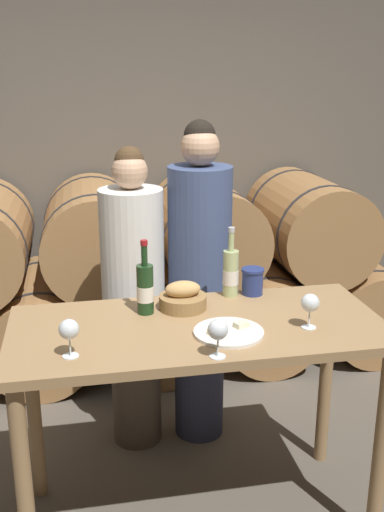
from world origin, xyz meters
The scene contains 13 objects.
stone_wall_back centered at (0.00, 2.17, 1.60)m, with size 10.00×0.12×3.20m.
barrel_stack centered at (0.00, 1.57, 0.59)m, with size 3.58×0.96×1.25m.
tasting_table centered at (0.00, 0.00, 0.80)m, with size 1.54×0.69×0.94m.
person_left centered at (-0.20, 0.65, 0.81)m, with size 0.32×0.32×1.59m.
person_right centered at (0.14, 0.65, 0.88)m, with size 0.32×0.32×1.71m.
wine_bottle_red centered at (-0.20, 0.16, 1.05)m, with size 0.07×0.07×0.32m.
wine_bottle_white centered at (0.21, 0.29, 1.05)m, with size 0.07×0.07×0.32m.
blue_crock centered at (0.31, 0.29, 1.01)m, with size 0.10×0.10×0.12m.
bread_basket centered at (-0.03, 0.18, 0.99)m, with size 0.21×0.21×0.12m.
cheese_plate centered at (0.10, -0.12, 0.95)m, with size 0.28×0.28×0.04m.
wine_glass_far_left centered at (-0.51, -0.19, 1.05)m, with size 0.07×0.07×0.15m.
wine_glass_left centered at (0.01, -0.30, 1.05)m, with size 0.07×0.07×0.15m.
wine_glass_center centered at (0.43, -0.12, 1.05)m, with size 0.07×0.07×0.15m.
Camera 1 is at (-0.45, -2.20, 1.94)m, focal length 42.00 mm.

